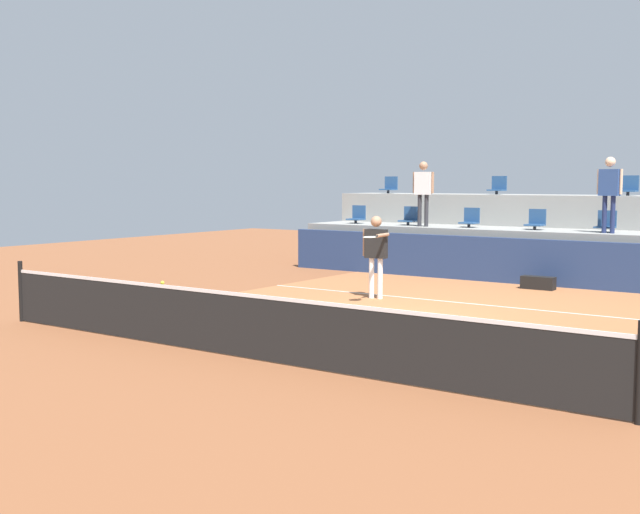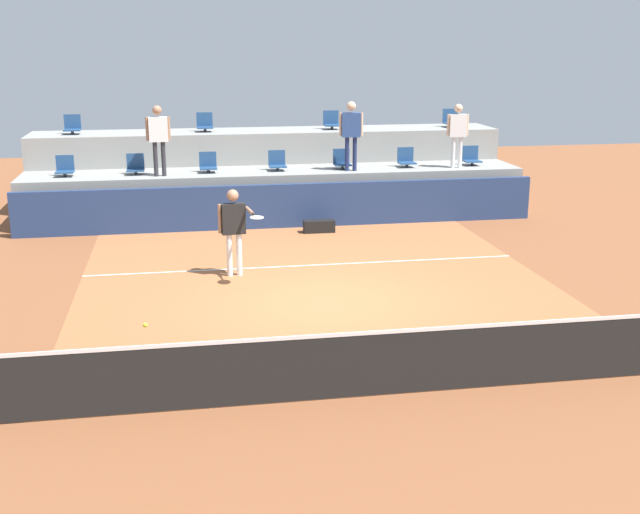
{
  "view_description": "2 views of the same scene",
  "coord_description": "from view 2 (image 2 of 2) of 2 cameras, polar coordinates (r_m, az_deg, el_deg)",
  "views": [
    {
      "loc": [
        7.07,
        -12.29,
        2.46
      ],
      "look_at": [
        -0.83,
        -1.04,
        1.15
      ],
      "focal_mm": 44.53,
      "sensor_mm": 36.0,
      "label": 1
    },
    {
      "loc": [
        -2.47,
        -13.46,
        4.56
      ],
      "look_at": [
        -0.34,
        -1.34,
        1.21
      ],
      "focal_mm": 44.93,
      "sensor_mm": 36.0,
      "label": 2
    }
  ],
  "objects": [
    {
      "name": "ground_plane",
      "position": [
        14.42,
        0.42,
        -3.2
      ],
      "size": [
        40.0,
        40.0,
        0.0
      ],
      "primitive_type": "plane",
      "color": "brown"
    },
    {
      "name": "court_inner_paint",
      "position": [
        15.36,
        -0.25,
        -2.03
      ],
      "size": [
        9.0,
        10.0,
        0.01
      ],
      "primitive_type": "cube",
      "color": "#A36038",
      "rests_on": "ground_plane"
    },
    {
      "name": "court_service_line",
      "position": [
        16.68,
        -1.06,
        -0.61
      ],
      "size": [
        9.0,
        0.06,
        0.0
      ],
      "primitive_type": "cube",
      "color": "silver",
      "rests_on": "ground_plane"
    },
    {
      "name": "tennis_net",
      "position": [
        10.59,
        4.35,
        -7.37
      ],
      "size": [
        10.48,
        0.08,
        1.07
      ],
      "color": "black",
      "rests_on": "ground_plane"
    },
    {
      "name": "sponsor_backboard",
      "position": [
        20.02,
        -2.67,
        3.66
      ],
      "size": [
        13.0,
        0.16,
        1.1
      ],
      "primitive_type": "cube",
      "color": "navy",
      "rests_on": "ground_plane"
    },
    {
      "name": "seating_tier_lower",
      "position": [
        21.27,
        -3.12,
        4.54
      ],
      "size": [
        13.0,
        1.8,
        1.25
      ],
      "primitive_type": "cube",
      "color": "gray",
      "rests_on": "ground_plane"
    },
    {
      "name": "seating_tier_upper",
      "position": [
        22.97,
        -3.68,
        6.4
      ],
      "size": [
        13.0,
        1.8,
        2.1
      ],
      "primitive_type": "cube",
      "color": "gray",
      "rests_on": "ground_plane"
    },
    {
      "name": "stadium_chair_lower_far_left",
      "position": [
        21.12,
        -17.71,
        6.08
      ],
      "size": [
        0.44,
        0.4,
        0.52
      ],
      "color": "#2D2D33",
      "rests_on": "seating_tier_lower"
    },
    {
      "name": "stadium_chair_lower_left",
      "position": [
        20.96,
        -13.01,
        6.34
      ],
      "size": [
        0.44,
        0.4,
        0.52
      ],
      "color": "#2D2D33",
      "rests_on": "seating_tier_lower"
    },
    {
      "name": "stadium_chair_lower_mid_left",
      "position": [
        20.94,
        -7.98,
        6.58
      ],
      "size": [
        0.44,
        0.4,
        0.52
      ],
      "color": "#2D2D33",
      "rests_on": "seating_tier_lower"
    },
    {
      "name": "stadium_chair_lower_center",
      "position": [
        21.07,
        -3.07,
        6.76
      ],
      "size": [
        0.44,
        0.4,
        0.52
      ],
      "color": "#2D2D33",
      "rests_on": "seating_tier_lower"
    },
    {
      "name": "stadium_chair_lower_mid_right",
      "position": [
        21.35,
        1.57,
        6.88
      ],
      "size": [
        0.44,
        0.4,
        0.52
      ],
      "color": "#2D2D33",
      "rests_on": "seating_tier_lower"
    },
    {
      "name": "stadium_chair_lower_right",
      "position": [
        21.76,
        6.16,
        6.96
      ],
      "size": [
        0.44,
        0.4,
        0.52
      ],
      "color": "#2D2D33",
      "rests_on": "seating_tier_lower"
    },
    {
      "name": "stadium_chair_lower_far_right",
      "position": [
        22.34,
        10.73,
        7.0
      ],
      "size": [
        0.44,
        0.4,
        0.52
      ],
      "color": "#2D2D33",
      "rests_on": "seating_tier_lower"
    },
    {
      "name": "stadium_chair_upper_far_left",
      "position": [
        22.78,
        -17.23,
        8.9
      ],
      "size": [
        0.44,
        0.4,
        0.52
      ],
      "color": "#2D2D33",
      "rests_on": "seating_tier_upper"
    },
    {
      "name": "stadium_chair_upper_left",
      "position": [
        22.62,
        -8.21,
        9.37
      ],
      "size": [
        0.44,
        0.4,
        0.52
      ],
      "color": "#2D2D33",
      "rests_on": "seating_tier_upper"
    },
    {
      "name": "stadium_chair_upper_right",
      "position": [
        23.01,
        0.82,
        9.62
      ],
      "size": [
        0.44,
        0.4,
        0.52
      ],
      "color": "#2D2D33",
      "rests_on": "seating_tier_upper"
    },
    {
      "name": "stadium_chair_upper_far_right",
      "position": [
        23.92,
        9.31,
        9.64
      ],
      "size": [
        0.44,
        0.4,
        0.52
      ],
      "color": "#2D2D33",
      "rests_on": "seating_tier_upper"
    },
    {
      "name": "tennis_player",
      "position": [
        15.79,
        -6.13,
        2.39
      ],
      "size": [
        0.83,
        1.19,
        1.75
      ],
      "color": "white",
      "rests_on": "ground_plane"
    },
    {
      "name": "spectator_leaning_on_rail",
      "position": [
        20.44,
        -11.45,
        8.62
      ],
      "size": [
        0.61,
        0.25,
        1.75
      ],
      "color": "#2D2D33",
      "rests_on": "seating_tier_lower"
    },
    {
      "name": "spectator_in_grey",
      "position": [
        20.9,
        2.23,
        9.11
      ],
      "size": [
        0.62,
        0.27,
        1.79
      ],
      "color": "navy",
      "rests_on": "seating_tier_lower"
    },
    {
      "name": "spectator_in_white",
      "position": [
        21.69,
        9.77,
        8.93
      ],
      "size": [
        0.59,
        0.23,
        1.69
      ],
      "color": "white",
      "rests_on": "seating_tier_lower"
    },
    {
      "name": "tennis_ball",
      "position": [
        11.48,
        -12.34,
        -4.77
      ],
      "size": [
        0.07,
        0.07,
        0.07
      ],
      "color": "#CCE033"
    },
    {
      "name": "equipment_bag",
      "position": [
        19.57,
        -0.07,
        2.2
      ],
      "size": [
        0.76,
        0.28,
        0.3
      ],
      "primitive_type": "cube",
      "color": "black",
      "rests_on": "ground_plane"
    }
  ]
}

